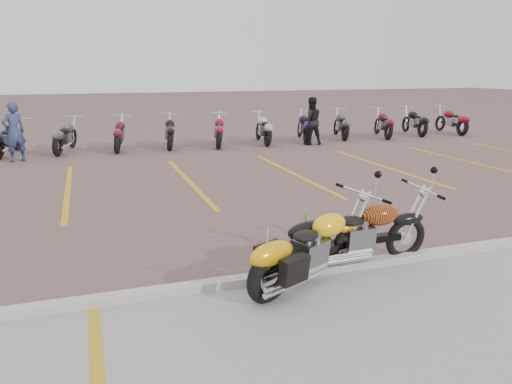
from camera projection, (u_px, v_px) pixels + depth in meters
ground at (238, 232)px, 8.15m from camera, size 100.00×100.00×0.00m
curb at (284, 275)px, 6.30m from camera, size 60.00×0.18×0.12m
parking_stripes at (189, 181)px, 11.82m from camera, size 38.00×5.50×0.01m
yellow_cruiser at (307, 252)px, 6.07m from camera, size 1.96×1.00×0.87m
flame_cruiser at (355, 237)px, 6.59m from camera, size 2.11×0.32×0.87m
person_a at (14, 132)px, 14.13m from camera, size 0.74×0.66×1.70m
person_b at (311, 121)px, 17.34m from camera, size 0.86×0.71×1.65m
bg_bike_row at (192, 130)px, 17.11m from camera, size 22.47×2.09×1.10m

